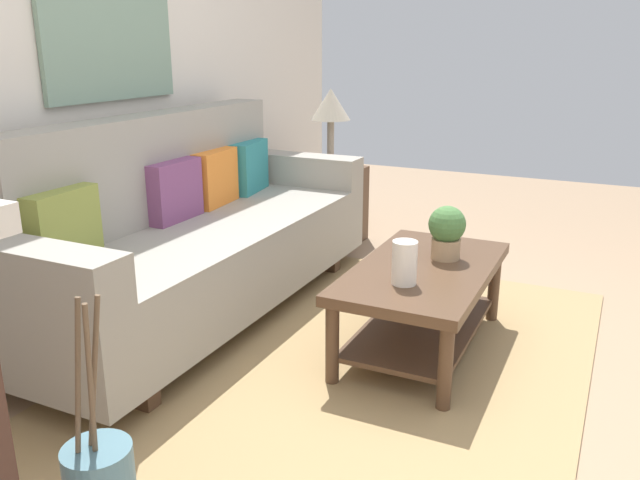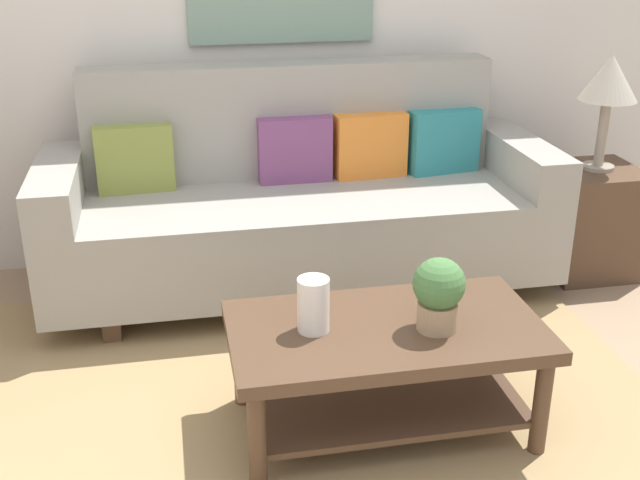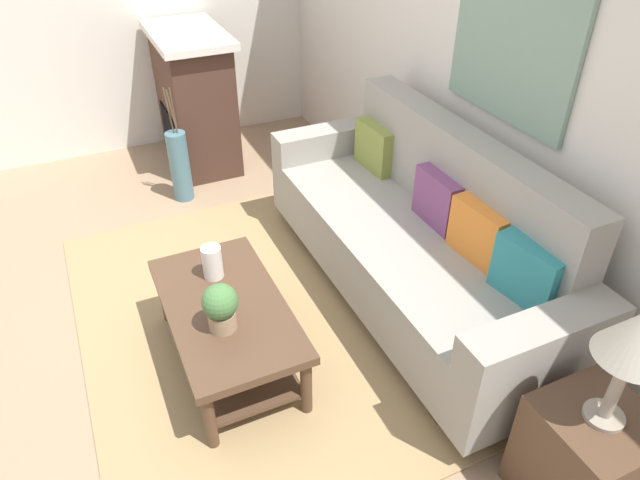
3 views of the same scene
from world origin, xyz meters
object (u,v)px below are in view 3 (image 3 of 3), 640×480
Objects in this scene: couch at (417,238)px; throw_pillow_plum at (439,199)px; throw_pillow_teal at (527,272)px; table_lamp at (638,339)px; fireplace at (195,99)px; tabletop_vase at (212,262)px; throw_pillow_olive at (375,147)px; side_table at (584,459)px; floor_vase at (180,167)px; potted_plant_tabletop at (221,306)px; throw_pillow_orange at (479,233)px; framed_painting at (513,42)px; coffee_table at (227,320)px.

throw_pillow_plum is (-0.00, 0.12, 0.25)m from couch.
table_lamp reaches higher than throw_pillow_teal.
couch reaches higher than throw_pillow_plum.
fireplace is (-3.17, -0.86, -0.09)m from throw_pillow_teal.
throw_pillow_teal reaches higher than tabletop_vase.
throw_pillow_olive is 1.54m from throw_pillow_teal.
fireplace is (-3.91, -0.63, -0.41)m from table_lamp.
floor_vase reaches higher than side_table.
fireplace reaches higher than potted_plant_tabletop.
throw_pillow_teal is at bearing 0.00° from throw_pillow_olive.
throw_pillow_olive is at bearing 170.80° from couch.
framed_painting is at bearing 138.40° from throw_pillow_orange.
side_table is 2.06m from framed_painting.
coffee_table is 2.12m from framed_painting.
table_lamp is at bearing 38.71° from coffee_table.
throw_pillow_olive is at bearing 114.09° from tabletop_vase.
fireplace is (-2.40, -0.86, -0.09)m from throw_pillow_plum.
coffee_table is at bearing -116.30° from throw_pillow_teal.
table_lamp is at bearing -11.60° from throw_pillow_orange.
throw_pillow_olive and throw_pillow_teal have the same top height.
fireplace reaches higher than throw_pillow_orange.
couch is 2.52m from fireplace.
potted_plant_tabletop is 0.45× the size of floor_vase.
potted_plant_tabletop is at bearing -19.56° from coffee_table.
table_lamp is (1.26, 1.19, 0.42)m from potted_plant_tabletop.
tabletop_vase is at bearing -146.16° from table_lamp.
coffee_table is at bearing -141.29° from side_table.
floor_vase is 0.62× the size of framed_painting.
throw_pillow_orange is (0.38, 0.12, 0.25)m from couch.
potted_plant_tabletop is at bearing -136.42° from side_table.
throw_pillow_plum is 0.38m from throw_pillow_orange.
tabletop_vase is 2.29m from fireplace.
couch reaches higher than throw_pillow_teal.
floor_vase is (-2.06, 0.25, -0.28)m from potted_plant_tabletop.
tabletop_vase is (-0.55, -1.35, -0.15)m from throw_pillow_orange.
throw_pillow_teal is 0.38× the size of framed_painting.
throw_pillow_orange is 2.92m from fireplace.
framed_painting reaches higher than throw_pillow_olive.
throw_pillow_teal is 0.84m from table_lamp.
fireplace reaches higher than floor_vase.
coffee_table is 1.96× the size of side_table.
side_table is at bearing -8.70° from throw_pillow_plum.
floor_vase is 2.68m from framed_painting.
throw_pillow_olive is at bearing 180.00° from throw_pillow_plum.
side_table is 0.48× the size of fireplace.
floor_vase is (-1.80, -1.05, -0.14)m from couch.
tabletop_vase is (0.61, -1.35, -0.15)m from throw_pillow_olive.
framed_painting is at bearing 156.06° from throw_pillow_teal.
table_lamp is (2.28, -0.23, 0.31)m from throw_pillow_olive.
throw_pillow_orange is 0.33× the size of coffee_table.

